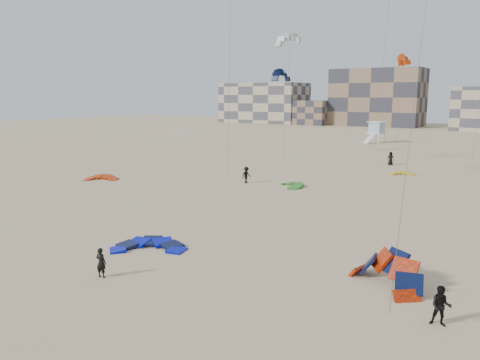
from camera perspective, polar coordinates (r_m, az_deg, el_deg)
The scene contains 17 objects.
ground at distance 26.82m, azimuth -13.30°, elevation -10.58°, with size 320.00×320.00×0.00m, color #CBAD88.
kite_ground_blue at distance 30.04m, azimuth -11.05°, elevation -8.21°, with size 4.20×4.36×0.75m, color #0015F3, non-canonical shape.
kite_ground_orange at distance 25.15m, azimuth 17.24°, elevation -12.19°, with size 4.36×3.24×2.87m, color #FF3106, non-canonical shape.
kite_ground_red at distance 55.62m, azimuth -16.56°, elevation 0.03°, with size 3.66×3.82×0.87m, color red, non-canonical shape.
kite_ground_green at distance 49.58m, azimuth 6.26°, elevation -0.80°, with size 3.29×3.46×0.70m, color #338F22, non-canonical shape.
kite_ground_yellow at distance 59.86m, azimuth 19.15°, elevation 0.59°, with size 2.96×3.07×0.69m, color yellow, non-canonical shape.
kitesurfer_main at distance 25.87m, azimuth -16.58°, elevation -9.63°, with size 0.59×0.38×1.61m, color black.
kitesurfer_b at distance 21.59m, azimuth 23.30°, elevation -13.94°, with size 0.83×0.65×1.71m, color black.
kitesurfer_c at distance 51.19m, azimuth 0.78°, elevation 0.63°, with size 1.16×0.66×1.79m, color black.
kitesurfer_e at distance 67.84m, azimuth 17.88°, elevation 2.52°, with size 0.91×0.59×1.85m, color black.
kite_fly_grey at distance 63.96m, azimuth 6.14°, elevation 16.45°, with size 6.10×10.45×16.90m.
kite_fly_navy at distance 75.23m, azimuth 5.00°, elevation 12.47°, with size 5.15×5.17×12.81m.
kite_fly_red at distance 82.94m, azimuth 19.32°, elevation 13.56°, with size 4.96×6.57×15.60m.
lifeguard_tower_far at distance 100.14m, azimuth 16.31°, elevation 5.62°, with size 3.63×6.24×4.33m.
condo_west_a at distance 171.53m, azimuth 2.93°, elevation 9.35°, with size 30.00×15.00×14.00m, color tan.
condo_west_b at distance 158.47m, azimuth 16.38°, elevation 9.62°, with size 28.00×14.00×18.00m, color #7F644C.
condo_fill_left at distance 160.36m, azimuth 8.74°, elevation 8.12°, with size 12.00×10.00×8.00m, color #7F644C.
Camera 1 is at (18.67, -16.82, 9.37)m, focal length 35.00 mm.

